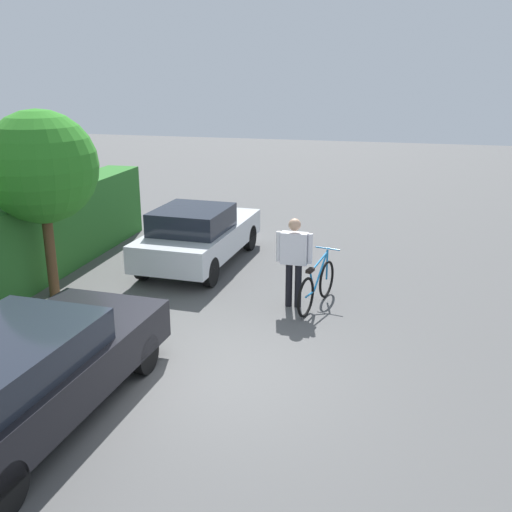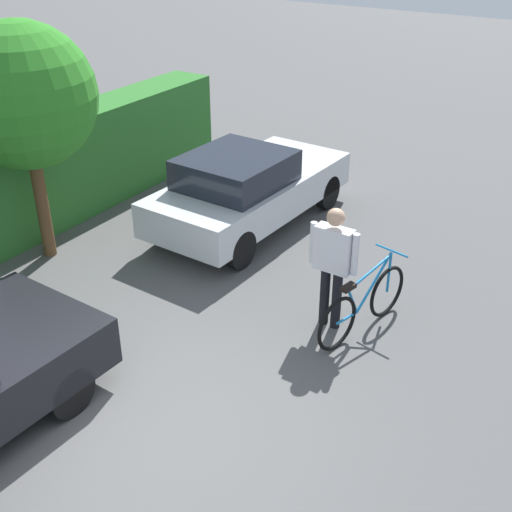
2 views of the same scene
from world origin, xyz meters
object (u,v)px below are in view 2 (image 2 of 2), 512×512
bicycle (363,305)px  person_rider (333,259)px  parked_car_far (247,188)px  tree_kerbside (23,97)px

bicycle → person_rider: (-0.10, 0.43, 0.61)m
person_rider → parked_car_far: bearing=52.7°
parked_car_far → tree_kerbside: 3.85m
parked_car_far → person_rider: person_rider is taller
bicycle → tree_kerbside: bearing=98.0°
parked_car_far → person_rider: bearing=-127.3°
bicycle → tree_kerbside: 5.65m
tree_kerbside → parked_car_far: bearing=-39.6°
tree_kerbside → bicycle: bearing=-82.0°
person_rider → tree_kerbside: bearing=97.5°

